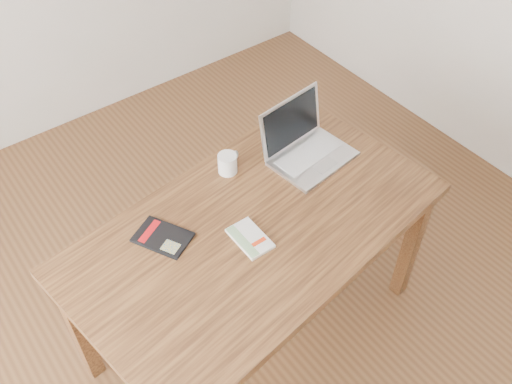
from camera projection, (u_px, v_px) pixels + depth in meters
room at (195, 128)px, 1.64m from camera, size 4.04×4.04×2.70m
desk at (255, 240)px, 2.25m from camera, size 1.55×1.02×0.75m
white_guidebook at (250, 238)px, 2.13m from camera, size 0.11×0.18×0.02m
black_guidebook at (163, 237)px, 2.13m from camera, size 0.22×0.24×0.01m
laptop at (305, 145)px, 2.42m from camera, size 0.37×0.32×0.24m
coffee_mug at (228, 163)px, 2.36m from camera, size 0.11×0.08×0.09m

